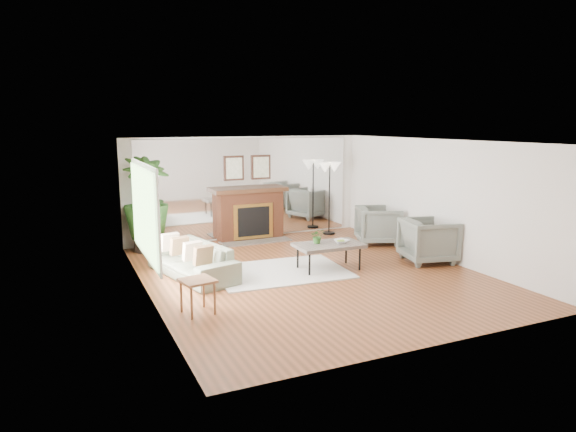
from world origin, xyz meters
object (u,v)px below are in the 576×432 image
floor_lamp (330,173)px  potted_ficus (146,201)px  armchair_front (429,240)px  sofa (192,260)px  side_table (197,285)px  coffee_table (329,246)px  armchair_back (378,225)px  fireplace (251,213)px

floor_lamp → potted_ficus: bearing=178.7°
armchair_front → floor_lamp: bearing=22.8°
sofa → side_table: bearing=-25.8°
potted_ficus → floor_lamp: (4.55, -0.10, 0.45)m
coffee_table → side_table: 3.17m
sofa → side_table: size_ratio=3.90×
sofa → potted_ficus: 2.49m
armchair_front → coffee_table: bearing=93.8°
side_table → potted_ficus: 4.27m
armchair_back → side_table: bearing=139.7°
armchair_back → armchair_front: size_ratio=0.98×
potted_ficus → fireplace: bearing=3.6°
fireplace → potted_ficus: (-2.50, -0.16, 0.47)m
armchair_back → floor_lamp: bearing=43.2°
sofa → armchair_back: (4.68, 0.81, 0.13)m
fireplace → sofa: bearing=-130.0°
fireplace → armchair_front: fireplace is taller
armchair_back → potted_ficus: size_ratio=0.46×
sofa → potted_ficus: potted_ficus is taller
fireplace → coffee_table: (0.46, -3.13, -0.18)m
side_table → potted_ficus: potted_ficus is taller
armchair_back → coffee_table: bearing=145.9°
fireplace → potted_ficus: potted_ficus is taller
coffee_table → sofa: 2.62m
coffee_table → fireplace: bearing=98.3°
armchair_back → side_table: armchair_back is taller
fireplace → floor_lamp: bearing=-7.3°
armchair_front → potted_ficus: potted_ficus is taller
armchair_back → side_table: size_ratio=1.79×
fireplace → floor_lamp: 2.26m
armchair_back → potted_ficus: (-5.10, 1.51, 0.68)m
fireplace → side_table: bearing=-119.4°
coffee_table → side_table: bearing=-157.0°
side_table → coffee_table: bearing=23.0°
fireplace → potted_ficus: bearing=-176.4°
sofa → armchair_front: 4.79m
armchair_back → sofa: bearing=121.4°
armchair_front → side_table: 5.14m
fireplace → coffee_table: fireplace is taller
coffee_table → floor_lamp: size_ratio=0.71×
armchair_back → potted_ficus: potted_ficus is taller
sofa → armchair_front: (4.68, -1.00, 0.14)m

